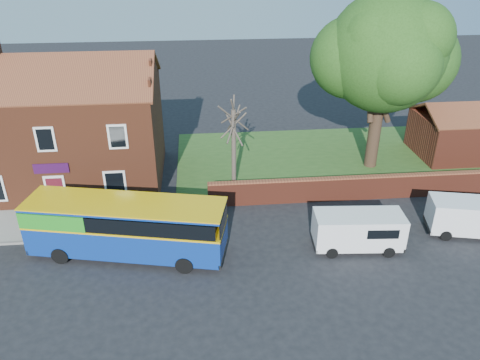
{
  "coord_description": "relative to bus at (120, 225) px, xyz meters",
  "views": [
    {
      "loc": [
        1.56,
        -17.84,
        14.66
      ],
      "look_at": [
        3.77,
        5.0,
        2.76
      ],
      "focal_mm": 35.0,
      "sensor_mm": 36.0,
      "label": 1
    }
  ],
  "objects": [
    {
      "name": "bus",
      "position": [
        0.0,
        0.0,
        0.0
      ],
      "size": [
        10.32,
        4.64,
        3.05
      ],
      "rotation": [
        0.0,
        0.0,
        -0.22
      ],
      "color": "navy",
      "rests_on": "ground"
    },
    {
      "name": "van_far",
      "position": [
        18.93,
        0.02,
        -0.6
      ],
      "size": [
        4.9,
        2.83,
        2.02
      ],
      "rotation": [
        0.0,
        0.0,
        -0.23
      ],
      "color": "white",
      "rests_on": "ground"
    },
    {
      "name": "van_near",
      "position": [
        12.24,
        -0.67,
        -0.6
      ],
      "size": [
        4.73,
        2.2,
        2.02
      ],
      "rotation": [
        0.0,
        0.0,
        -0.07
      ],
      "color": "white",
      "rests_on": "ground"
    },
    {
      "name": "pavement",
      "position": [
        -4.45,
        3.14,
        -1.67
      ],
      "size": [
        18.0,
        3.5,
        0.12
      ],
      "primitive_type": "cube",
      "color": "gray",
      "rests_on": "ground"
    },
    {
      "name": "kerb",
      "position": [
        -4.45,
        1.39,
        -1.66
      ],
      "size": [
        18.0,
        0.15,
        0.14
      ],
      "primitive_type": "cube",
      "color": "slate",
      "rests_on": "ground"
    },
    {
      "name": "large_tree",
      "position": [
        16.52,
        9.28,
        6.11
      ],
      "size": [
        9.82,
        7.77,
        11.98
      ],
      "color": "black",
      "rests_on": "ground"
    },
    {
      "name": "outbuilding",
      "position": [
        24.55,
        10.39,
        -0.12
      ],
      "size": [
        8.2,
        5.06,
        4.17
      ],
      "color": "maroon",
      "rests_on": "ground"
    },
    {
      "name": "boundary_wall",
      "position": [
        15.55,
        4.39,
        -0.92
      ],
      "size": [
        22.0,
        0.38,
        1.6
      ],
      "color": "maroon",
      "rests_on": "ground"
    },
    {
      "name": "grass_strip",
      "position": [
        15.55,
        10.39,
        -1.71
      ],
      "size": [
        26.0,
        12.0,
        0.04
      ],
      "primitive_type": "cube",
      "color": "#426B28",
      "rests_on": "ground"
    },
    {
      "name": "bare_tree",
      "position": [
        6.36,
        6.97,
        1.23
      ],
      "size": [
        2.16,
        2.58,
        5.77
      ],
      "color": "#4C4238",
      "rests_on": "ground"
    },
    {
      "name": "ground",
      "position": [
        2.55,
        -2.61,
        -1.73
      ],
      "size": [
        120.0,
        120.0,
        0.0
      ],
      "primitive_type": "plane",
      "color": "black",
      "rests_on": "ground"
    },
    {
      "name": "shop_building",
      "position": [
        -4.47,
        8.89,
        1.68
      ],
      "size": [
        12.3,
        8.13,
        10.5
      ],
      "color": "brown",
      "rests_on": "ground"
    }
  ]
}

